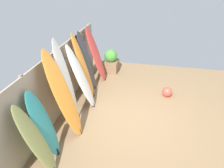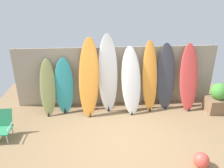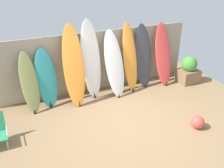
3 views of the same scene
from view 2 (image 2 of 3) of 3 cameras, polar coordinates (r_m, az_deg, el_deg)
ground at (r=5.37m, az=3.43°, el=-14.63°), size 7.68×7.68×0.00m
fence_back at (r=6.69m, az=1.31°, el=2.13°), size 6.08×0.11×1.80m
surfboard_olive_0 at (r=6.46m, az=-16.46°, el=-0.90°), size 0.47×0.71×1.55m
surfboard_teal_1 at (r=6.45m, az=-12.43°, el=-0.52°), size 0.56×0.55×1.56m
surfboard_orange_2 at (r=6.13m, az=-6.07°, el=1.62°), size 0.65×0.85×2.14m
surfboard_white_3 at (r=6.26m, az=-1.07°, el=2.60°), size 0.57×0.50×2.23m
surfboard_white_4 at (r=6.26m, az=5.01°, el=0.88°), size 0.59×0.79×1.88m
surfboard_orange_5 at (r=6.46m, az=9.84°, el=1.90°), size 0.45×0.66×2.01m
surfboard_charcoal_6 at (r=6.66m, az=13.87°, el=1.86°), size 0.58×0.58×1.93m
surfboard_red_7 at (r=6.79m, az=19.41°, el=1.58°), size 0.60×0.77×1.92m
beach_chair at (r=5.97m, az=-26.98°, el=-9.45°), size 0.50×0.55×0.65m
planter_box at (r=7.09m, az=25.92°, el=-3.48°), size 0.64×0.56×0.88m
beach_ball at (r=4.97m, az=22.29°, el=-17.92°), size 0.32×0.32×0.32m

